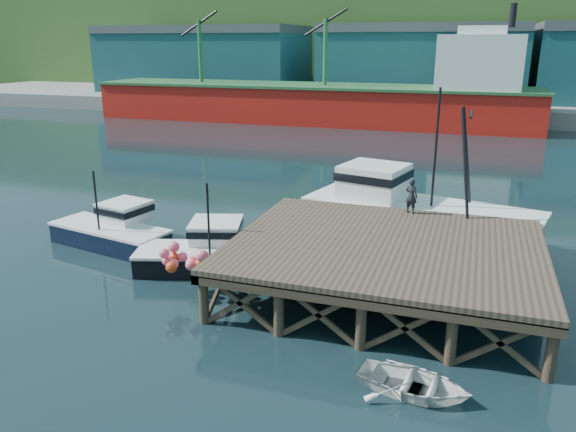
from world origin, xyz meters
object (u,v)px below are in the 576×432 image
at_px(dockworker, 411,196).
at_px(dinghy, 414,383).
at_px(trawler, 415,212).
at_px(boat_navy, 114,229).
at_px(boat_black, 213,251).

bearing_deg(dockworker, dinghy, 119.21).
bearing_deg(trawler, boat_navy, -146.11).
relative_size(boat_navy, trawler, 0.54).
relative_size(boat_navy, boat_black, 0.93).
height_order(boat_navy, trawler, trawler).
relative_size(boat_navy, dinghy, 2.04).
bearing_deg(dockworker, boat_navy, 33.73).
xyz_separation_m(trawler, dockworker, (-0.01, -2.10, 1.35)).
height_order(boat_black, dockworker, boat_black).
bearing_deg(boat_black, trawler, 21.44).
bearing_deg(dinghy, boat_black, 62.91).
bearing_deg(trawler, dockworker, -76.73).
bearing_deg(trawler, boat_black, -128.19).
relative_size(boat_black, trawler, 0.58).
distance_m(trawler, dockworker, 2.49).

